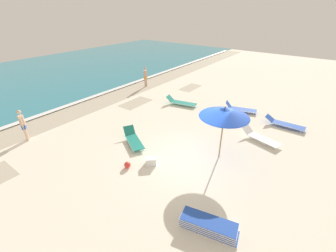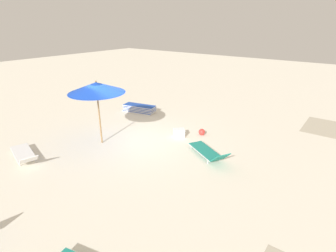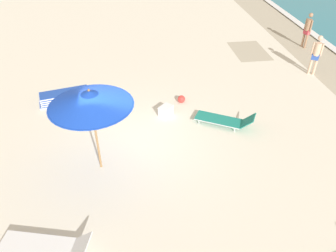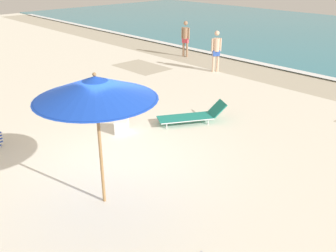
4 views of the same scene
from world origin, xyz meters
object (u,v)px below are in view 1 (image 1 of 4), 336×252
at_px(beach_umbrella, 225,112).
at_px(beachgoer_wading_adult, 145,76).
at_px(lounger_stack, 209,225).
at_px(sun_lounger_beside_umbrella, 133,139).
at_px(sun_lounger_near_water_left, 285,124).
at_px(sun_lounger_mid_beach_solo, 240,109).
at_px(sun_lounger_near_water_right, 181,102).
at_px(cooler_box, 151,161).
at_px(beach_ball, 127,165).
at_px(sun_lounger_under_umbrella, 260,137).
at_px(beachgoer_strolling_adult, 23,124).

height_order(beach_umbrella, beachgoer_wading_adult, beach_umbrella).
relative_size(lounger_stack, sun_lounger_beside_umbrella, 0.98).
bearing_deg(beachgoer_wading_adult, beach_umbrella, -128.49).
relative_size(sun_lounger_near_water_left, sun_lounger_mid_beach_solo, 1.05).
height_order(sun_lounger_near_water_right, cooler_box, sun_lounger_near_water_right).
xyz_separation_m(sun_lounger_beside_umbrella, beachgoer_wading_adult, (7.50, 5.76, 0.78)).
xyz_separation_m(sun_lounger_mid_beach_solo, beach_ball, (-8.96, 1.85, -0.07)).
bearing_deg(sun_lounger_under_umbrella, sun_lounger_beside_umbrella, 143.24).
height_order(beachgoer_wading_adult, beach_ball, beachgoer_wading_adult).
xyz_separation_m(beachgoer_wading_adult, beachgoer_strolling_adult, (-10.72, -0.91, 0.00)).
bearing_deg(cooler_box, sun_lounger_near_water_left, 16.65).
bearing_deg(beach_umbrella, beachgoer_wading_adult, 59.20).
xyz_separation_m(lounger_stack, sun_lounger_beside_umbrella, (2.37, 5.68, 0.01)).
relative_size(sun_lounger_near_water_left, beachgoer_wading_adult, 1.28).
bearing_deg(beachgoer_wading_adult, cooler_box, -145.09).
bearing_deg(sun_lounger_under_umbrella, beachgoer_strolling_adult, 141.06).
height_order(lounger_stack, sun_lounger_near_water_left, sun_lounger_near_water_left).
distance_m(beachgoer_strolling_adult, cooler_box, 7.24).
bearing_deg(sun_lounger_mid_beach_solo, sun_lounger_near_water_right, 93.70).
bearing_deg(sun_lounger_under_umbrella, sun_lounger_near_water_left, -0.56).
bearing_deg(beachgoer_wading_adult, sun_lounger_near_water_left, -101.40).
height_order(lounger_stack, beach_ball, lounger_stack).
distance_m(sun_lounger_mid_beach_solo, cooler_box, 8.25).
bearing_deg(beachgoer_strolling_adult, sun_lounger_near_water_right, -83.20).
distance_m(lounger_stack, sun_lounger_near_water_right, 10.49).
relative_size(sun_lounger_near_water_left, sun_lounger_near_water_right, 0.97).
relative_size(sun_lounger_near_water_right, beachgoer_wading_adult, 1.31).
distance_m(beachgoer_wading_adult, cooler_box, 11.42).
height_order(sun_lounger_under_umbrella, sun_lounger_mid_beach_solo, sun_lounger_mid_beach_solo).
bearing_deg(sun_lounger_mid_beach_solo, lounger_stack, 178.51).
bearing_deg(sun_lounger_beside_umbrella, sun_lounger_near_water_left, -12.74).
distance_m(sun_lounger_near_water_right, cooler_box, 7.28).
bearing_deg(beach_ball, lounger_stack, -98.96).
xyz_separation_m(beachgoer_strolling_adult, cooler_box, (2.34, -6.80, -0.81)).
bearing_deg(beachgoer_wading_adult, beachgoer_strolling_adult, 177.15).
bearing_deg(cooler_box, beachgoer_wading_adult, 87.56).
xyz_separation_m(lounger_stack, cooler_box, (1.48, 3.73, -0.02)).
bearing_deg(sun_lounger_under_umbrella, cooler_box, 161.27).
xyz_separation_m(sun_lounger_under_umbrella, beach_ball, (-5.89, 4.12, -0.06)).
relative_size(sun_lounger_beside_umbrella, sun_lounger_near_water_right, 0.88).
xyz_separation_m(beach_ball, cooler_box, (0.78, -0.71, 0.04)).
bearing_deg(beach_ball, beachgoer_strolling_adult, 104.29).
bearing_deg(sun_lounger_near_water_right, beachgoer_strolling_adult, 143.64).
bearing_deg(sun_lounger_mid_beach_solo, sun_lounger_near_water_left, -117.06).
height_order(sun_lounger_mid_beach_solo, beach_ball, sun_lounger_mid_beach_solo).
xyz_separation_m(sun_lounger_near_water_left, cooler_box, (-7.62, 4.10, -0.02)).
bearing_deg(lounger_stack, sun_lounger_beside_umbrella, 54.81).
bearing_deg(sun_lounger_near_water_left, sun_lounger_under_umbrella, 164.66).
xyz_separation_m(lounger_stack, sun_lounger_under_umbrella, (6.60, 0.33, 0.00)).
distance_m(sun_lounger_beside_umbrella, beach_ball, 2.08).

